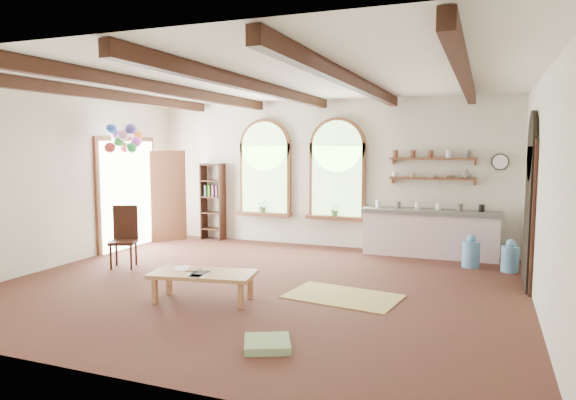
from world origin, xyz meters
The scene contains 27 objects.
floor centered at (0.00, 0.00, 0.00)m, with size 8.00×8.00×0.00m, color #4F2520.
ceiling_beams centered at (0.00, 0.00, 3.10)m, with size 6.20×6.80×0.18m, color #3A1D12, non-canonical shape.
window_left centered at (-1.40, 3.43, 1.63)m, with size 1.30×0.28×2.20m.
window_right centered at (0.30, 3.43, 1.63)m, with size 1.30×0.28×2.20m.
left_doorway centered at (-3.95, 1.80, 1.15)m, with size 0.10×1.90×2.50m, color brown.
right_doorway centered at (3.95, 1.50, 1.10)m, with size 0.10×1.30×2.40m, color black.
kitchen_counter centered at (2.30, 3.20, 0.48)m, with size 2.68×0.62×0.94m.
wall_shelf_lower centered at (2.30, 3.38, 1.55)m, with size 1.70×0.24×0.04m, color brown.
wall_shelf_upper centered at (2.30, 3.38, 1.95)m, with size 1.70×0.24×0.04m, color brown.
wall_clock centered at (3.55, 3.45, 1.90)m, with size 0.32×0.32×0.04m, color black.
bookshelf centered at (-2.70, 3.32, 0.90)m, with size 0.53×0.32×1.80m.
coffee_table centered at (-0.40, -1.06, 0.37)m, with size 1.56×0.91×0.42m.
side_chair centered at (-2.81, 0.22, 0.32)m, with size 0.58×0.58×1.12m.
floor_mat centered at (1.41, -0.15, 0.01)m, with size 1.60×0.99×0.02m, color #D7BC6B.
floor_cushion centered at (1.13, -2.30, 0.04)m, with size 0.50×0.50×0.09m, color #82A26F.
water_jug_a centered at (3.10, 2.50, 0.26)m, with size 0.32×0.32×0.61m.
water_jug_b centered at (3.75, 2.38, 0.25)m, with size 0.30×0.30×0.58m.
balloon_cluster centered at (-3.40, 1.06, 2.35)m, with size 0.76×0.76×1.14m.
table_book centered at (-0.67, -1.02, 0.43)m, with size 0.17×0.25×0.02m, color olive.
tablet centered at (-0.40, -1.11, 0.42)m, with size 0.17×0.24×0.01m, color black.
potted_plant_left centered at (-1.40, 3.32, 0.85)m, with size 0.27×0.23×0.30m, color #598C4C.
potted_plant_right centered at (0.30, 3.32, 0.85)m, with size 0.27×0.23×0.30m, color #598C4C.
shelf_cup_a centered at (1.55, 3.38, 1.62)m, with size 0.12×0.10×0.10m, color white.
shelf_cup_b centered at (1.90, 3.38, 1.62)m, with size 0.10×0.10×0.09m, color beige.
shelf_bowl_a centered at (2.25, 3.38, 1.60)m, with size 0.22×0.22×0.05m, color beige.
shelf_bowl_b centered at (2.60, 3.38, 1.60)m, with size 0.20×0.20×0.06m, color #8C664C.
shelf_vase centered at (2.95, 3.38, 1.67)m, with size 0.18×0.18×0.19m, color slate.
Camera 1 is at (3.30, -7.28, 2.20)m, focal length 32.00 mm.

